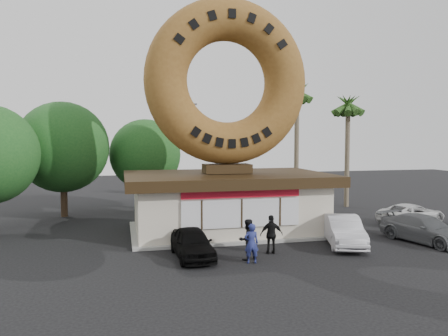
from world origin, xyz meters
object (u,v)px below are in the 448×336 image
Objects in this scene: person_right at (271,234)px; car_white at (412,214)px; street_lamp at (173,148)px; car_silver at (343,231)px; giant_donut at (227,82)px; person_left at (251,243)px; person_center at (247,240)px; car_black at (192,243)px; car_grey at (424,229)px; donut_shop at (227,200)px.

car_white is (10.70, 4.61, -0.27)m from person_right.
car_silver is (6.68, -14.39, -3.76)m from street_lamp.
giant_donut is 10.03m from car_silver.
person_right is 4.04m from car_silver.
person_left is at bearing -85.15° from street_lamp.
street_lamp reaches higher than person_right.
person_center reaches higher than car_black.
person_center reaches higher than person_right.
street_lamp is at bearing -72.40° from person_right.
car_silver is 4.27m from car_grey.
street_lamp is at bearing 110.66° from car_grey.
car_silver is 0.94× the size of car_grey.
person_right is 8.23m from car_grey.
donut_shop is at bearing -90.07° from person_left.
giant_donut is 13.90m from car_white.
giant_donut is 2.08× the size of car_silver.
giant_donut is 2.36× the size of car_black.
car_grey is (4.25, -0.42, -0.04)m from car_silver.
donut_shop reaches higher than person_right.
person_center is (1.36, -15.79, -3.59)m from street_lamp.
car_white is at bearing -149.24° from person_right.
car_silver is at bearing 105.36° from car_white.
person_right is 11.65m from car_white.
donut_shop is 5.86m from person_center.
street_lamp is 1.72× the size of car_grey.
giant_donut reaches higher than donut_shop.
car_grey is (9.56, 0.98, -0.21)m from person_center.
donut_shop is 2.41× the size of car_grey.
person_right is 0.40× the size of car_white.
donut_shop is 6.31× the size of person_center.
donut_shop is 6.38m from person_left.
car_silver is (4.82, -4.39, -7.62)m from giant_donut.
donut_shop is at bearing -90.00° from giant_donut.
car_grey is (9.07, -4.80, -1.09)m from donut_shop.
car_grey is at bearing -166.90° from person_left.
person_right is 0.38× the size of car_grey.
street_lamp is at bearing 100.51° from giant_donut.
car_black is at bearing -27.21° from person_left.
car_silver is at bearing 158.59° from car_grey.
car_white is at bearing 44.53° from car_grey.
street_lamp is 4.74× the size of person_left.
car_white is (12.02, 5.83, -0.23)m from person_left.
car_black is (-2.29, 1.40, -0.19)m from person_left.
person_left is at bearing -33.96° from car_black.
person_center is at bearing -23.77° from car_black.
person_center is 13.16m from car_white.
car_grey is (8.23, 0.27, -0.21)m from person_right.
car_black is 0.82× the size of car_grey.
car_white is at bearing -2.37° from giant_donut.
person_right is at bearing -80.53° from donut_shop.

